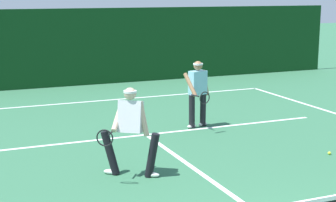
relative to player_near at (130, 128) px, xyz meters
name	(u,v)px	position (x,y,z in m)	size (l,w,h in m)	color
court_line_baseline_far	(98,101)	(1.20, 6.62, -0.87)	(10.87, 0.10, 0.01)	white
court_line_service	(146,135)	(1.20, 2.48, -0.87)	(8.86, 0.10, 0.01)	white
court_line_centre	(214,182)	(1.20, -0.88, -0.87)	(0.10, 6.40, 0.01)	white
player_near	(130,128)	(0.00, 0.00, 0.00)	(1.16, 0.81, 1.60)	black
player_far	(198,91)	(2.59, 2.67, 0.01)	(0.67, 0.87, 1.60)	black
tennis_ball_extra	(329,153)	(4.08, -0.35, -0.84)	(0.07, 0.07, 0.07)	#D1E033
back_fence_windscreen	(75,47)	(1.20, 9.51, 0.45)	(20.46, 0.12, 2.65)	#0F3A17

